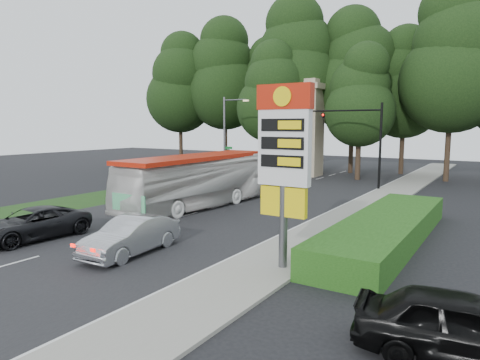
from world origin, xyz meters
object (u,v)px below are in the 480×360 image
Objects in this scene: streetlight_signs at (226,135)px; gas_station_pylon at (284,151)px; parked_car_black at (463,327)px; sedan_silver at (131,236)px; monument at (309,127)px; suv_charcoal at (32,224)px; transit_bus at (198,181)px; traffic_signal_mast at (365,133)px.

gas_station_pylon is at bearing -51.04° from streetlight_signs.
streetlight_signs is 1.65× the size of parked_car_black.
streetlight_signs is 32.67m from parked_car_black.
streetlight_signs reaches higher than parked_car_black.
gas_station_pylon is at bearing 10.56° from sedan_silver.
monument is 1.88× the size of suv_charcoal.
parked_car_black is at bearing -12.07° from sedan_silver.
suv_charcoal is (-1.78, -10.48, -0.97)m from transit_bus.
gas_station_pylon is 22.29m from traffic_signal_mast.
traffic_signal_mast is at bearing 75.07° from suv_charcoal.
traffic_signal_mast reaches higher than parked_car_black.
suv_charcoal is (4.19, -22.55, -3.70)m from streetlight_signs.
monument is at bearing 95.34° from sedan_silver.
traffic_signal_mast is at bearing 8.92° from streetlight_signs.
parked_car_black is (12.58, -1.76, 0.05)m from sedan_silver.
streetlight_signs is 1.69× the size of sedan_silver.
streetlight_signs is 0.80× the size of monument.
transit_bus is at bearing -87.21° from monument.
monument reaches higher than sedan_silver.
monument is 30.36m from sedan_silver.
parked_car_black is at bearing -68.87° from traffic_signal_mast.
suv_charcoal is at bearing -175.21° from sedan_silver.
streetlight_signs reaches higher than gas_station_pylon.
gas_station_pylon is 1.28× the size of suv_charcoal.
traffic_signal_mast is 24.12m from sedan_silver.
transit_bus is (0.98, -20.06, -3.39)m from monument.
streetlight_signs is 1.50× the size of suv_charcoal.
gas_station_pylon reaches higher than parked_car_black.
traffic_signal_mast is 1.52× the size of sedan_silver.
streetlight_signs is at bearing 104.66° from suv_charcoal.
streetlight_signs is 13.74m from transit_bus.
gas_station_pylon is at bearing 53.27° from parked_car_black.
transit_bus is 10.41m from sedan_silver.
transit_bus is at bearing -63.70° from streetlight_signs.
transit_bus is 20.06m from parked_car_black.
gas_station_pylon is 13.23m from transit_bus.
traffic_signal_mast is 0.72× the size of monument.
traffic_signal_mast is at bearing -38.00° from monument.
gas_station_pylon is 25.74m from streetlight_signs.
parked_car_black is (9.82, -25.41, -3.85)m from traffic_signal_mast.
streetlight_signs is at bearing 128.96° from gas_station_pylon.
sedan_silver is at bearing -96.65° from traffic_signal_mast.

